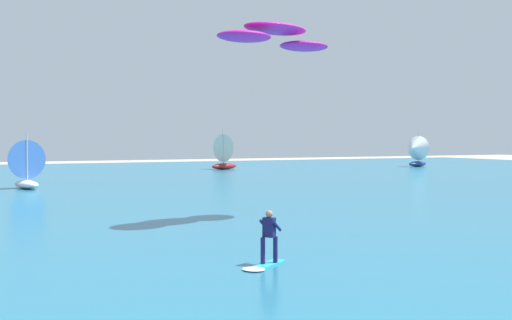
{
  "coord_description": "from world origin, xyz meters",
  "views": [
    {
      "loc": [
        -8.86,
        -1.75,
        3.95
      ],
      "look_at": [
        -0.21,
        16.95,
        3.24
      ],
      "focal_mm": 43.0,
      "sensor_mm": 36.0,
      "label": 1
    }
  ],
  "objects_px": {
    "sailboat_far_right": "(24,163)",
    "sailboat_anchored_offshore": "(416,151)",
    "kitesurfer": "(266,246)",
    "sailboat_leading": "(228,151)",
    "kite": "(275,36)"
  },
  "relations": [
    {
      "from": "sailboat_far_right",
      "to": "sailboat_anchored_offshore",
      "type": "xyz_separation_m",
      "value": [
        51.84,
        16.69,
        0.24
      ]
    },
    {
      "from": "kitesurfer",
      "to": "sailboat_leading",
      "type": "height_order",
      "value": "sailboat_leading"
    },
    {
      "from": "sailboat_leading",
      "to": "sailboat_anchored_offshore",
      "type": "xyz_separation_m",
      "value": [
        26.14,
        -4.49,
        -0.12
      ]
    },
    {
      "from": "kitesurfer",
      "to": "sailboat_far_right",
      "type": "distance_m",
      "value": 34.34
    },
    {
      "from": "kitesurfer",
      "to": "kite",
      "type": "height_order",
      "value": "kite"
    },
    {
      "from": "kite",
      "to": "sailboat_leading",
      "type": "bearing_deg",
      "value": 70.51
    },
    {
      "from": "kite",
      "to": "sailboat_anchored_offshore",
      "type": "bearing_deg",
      "value": 44.32
    },
    {
      "from": "sailboat_anchored_offshore",
      "to": "sailboat_far_right",
      "type": "bearing_deg",
      "value": -162.15
    },
    {
      "from": "sailboat_leading",
      "to": "sailboat_far_right",
      "type": "xyz_separation_m",
      "value": [
        -25.7,
        -21.18,
        -0.36
      ]
    },
    {
      "from": "kite",
      "to": "sailboat_anchored_offshore",
      "type": "xyz_separation_m",
      "value": [
        42.39,
        41.39,
        -6.49
      ]
    },
    {
      "from": "sailboat_leading",
      "to": "sailboat_far_right",
      "type": "distance_m",
      "value": 33.31
    },
    {
      "from": "sailboat_far_right",
      "to": "sailboat_anchored_offshore",
      "type": "height_order",
      "value": "sailboat_anchored_offshore"
    },
    {
      "from": "sailboat_leading",
      "to": "sailboat_anchored_offshore",
      "type": "bearing_deg",
      "value": -9.74
    },
    {
      "from": "kitesurfer",
      "to": "sailboat_leading",
      "type": "xyz_separation_m",
      "value": [
        21.23,
        55.2,
        1.69
      ]
    },
    {
      "from": "sailboat_anchored_offshore",
      "to": "kitesurfer",
      "type": "bearing_deg",
      "value": -133.05
    }
  ]
}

